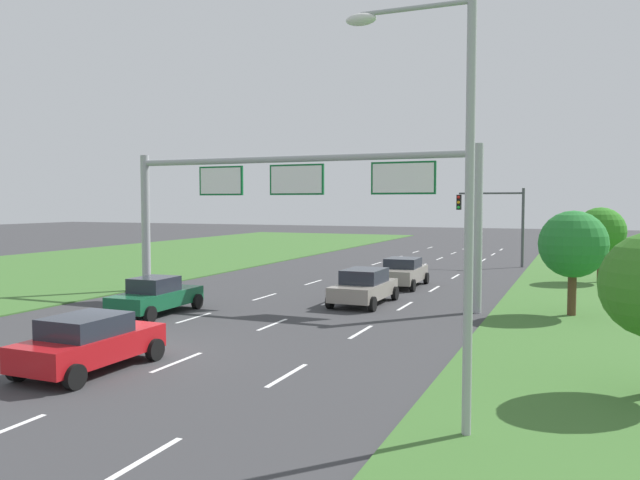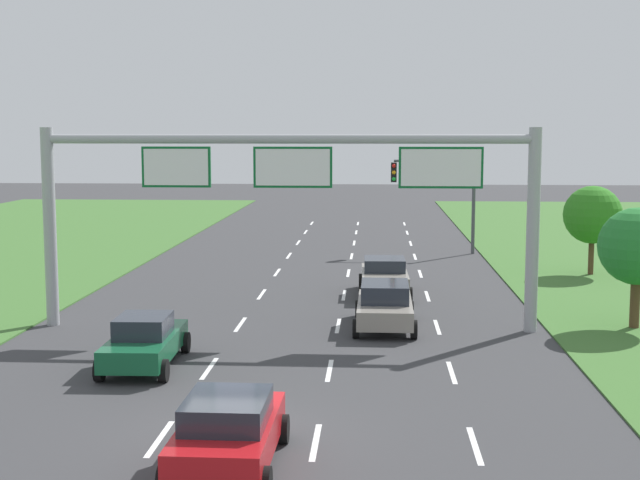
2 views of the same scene
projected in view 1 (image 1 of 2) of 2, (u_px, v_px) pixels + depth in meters
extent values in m
plane|color=#38383A|center=(128.00, 356.00, 18.54)|extent=(200.00, 200.00, 0.00)
cube|color=white|center=(83.00, 351.00, 19.22)|extent=(0.14, 2.40, 0.01)
cube|color=white|center=(194.00, 318.00, 24.74)|extent=(0.14, 2.40, 0.01)
cube|color=white|center=(265.00, 297.00, 30.27)|extent=(0.14, 2.40, 0.01)
cube|color=white|center=(314.00, 282.00, 35.79)|extent=(0.14, 2.40, 0.01)
cube|color=white|center=(349.00, 272.00, 41.32)|extent=(0.14, 2.40, 0.01)
cube|color=white|center=(377.00, 263.00, 46.84)|extent=(0.14, 2.40, 0.01)
cube|color=white|center=(398.00, 257.00, 52.36)|extent=(0.14, 2.40, 0.01)
cube|color=white|center=(416.00, 252.00, 57.89)|extent=(0.14, 2.40, 0.01)
cube|color=white|center=(430.00, 248.00, 63.41)|extent=(0.14, 2.40, 0.01)
cube|color=white|center=(177.00, 362.00, 17.87)|extent=(0.14, 2.40, 0.01)
cube|color=white|center=(273.00, 324.00, 23.39)|extent=(0.14, 2.40, 0.01)
cube|color=white|center=(332.00, 301.00, 28.92)|extent=(0.14, 2.40, 0.01)
cube|color=white|center=(372.00, 285.00, 34.44)|extent=(0.14, 2.40, 0.01)
cube|color=white|center=(401.00, 274.00, 39.97)|extent=(0.14, 2.40, 0.01)
cube|color=white|center=(423.00, 265.00, 45.49)|extent=(0.14, 2.40, 0.01)
cube|color=white|center=(440.00, 258.00, 51.01)|extent=(0.14, 2.40, 0.01)
cube|color=white|center=(454.00, 253.00, 56.54)|extent=(0.14, 2.40, 0.01)
cube|color=white|center=(465.00, 249.00, 62.06)|extent=(0.14, 2.40, 0.01)
cube|color=white|center=(139.00, 462.00, 11.00)|extent=(0.14, 2.40, 0.01)
cube|color=white|center=(287.00, 375.00, 16.52)|extent=(0.14, 2.40, 0.01)
cube|color=white|center=(361.00, 332.00, 22.04)|extent=(0.14, 2.40, 0.01)
cube|color=white|center=(405.00, 306.00, 27.57)|extent=(0.14, 2.40, 0.01)
cube|color=white|center=(434.00, 289.00, 33.09)|extent=(0.14, 2.40, 0.01)
cube|color=white|center=(455.00, 276.00, 38.61)|extent=(0.14, 2.40, 0.01)
cube|color=white|center=(471.00, 267.00, 44.14)|extent=(0.14, 2.40, 0.01)
cube|color=white|center=(483.00, 260.00, 49.66)|extent=(0.14, 2.40, 0.01)
cube|color=white|center=(493.00, 254.00, 55.19)|extent=(0.14, 2.40, 0.01)
cube|color=white|center=(501.00, 250.00, 60.71)|extent=(0.14, 2.40, 0.01)
cube|color=red|center=(91.00, 346.00, 16.98)|extent=(1.90, 4.20, 0.68)
cube|color=#232833|center=(86.00, 325.00, 16.80)|extent=(1.65, 2.08, 0.54)
cylinder|color=black|center=(104.00, 344.00, 18.79)|extent=(0.23, 0.64, 0.64)
cylinder|color=black|center=(155.00, 350.00, 18.04)|extent=(0.23, 0.64, 0.64)
cylinder|color=black|center=(18.00, 369.00, 15.96)|extent=(0.23, 0.64, 0.64)
cylinder|color=black|center=(75.00, 377.00, 15.22)|extent=(0.23, 0.64, 0.64)
cube|color=gray|center=(402.00, 274.00, 33.90)|extent=(1.97, 4.47, 0.72)
cube|color=#232833|center=(403.00, 263.00, 33.96)|extent=(1.73, 1.99, 0.52)
cylinder|color=black|center=(393.00, 277.00, 35.82)|extent=(0.23, 0.64, 0.64)
cylinder|color=black|center=(426.00, 278.00, 35.11)|extent=(0.23, 0.64, 0.64)
cylinder|color=black|center=(377.00, 284.00, 32.73)|extent=(0.23, 0.64, 0.64)
cylinder|color=black|center=(413.00, 285.00, 32.02)|extent=(0.23, 0.64, 0.64)
cube|color=gray|center=(364.00, 290.00, 28.07)|extent=(1.91, 4.47, 0.65)
cube|color=#232833|center=(364.00, 276.00, 28.08)|extent=(1.65, 2.26, 0.62)
cylinder|color=black|center=(356.00, 291.00, 30.01)|extent=(0.22, 0.64, 0.64)
cylinder|color=black|center=(395.00, 293.00, 29.25)|extent=(0.22, 0.64, 0.64)
cylinder|color=black|center=(330.00, 301.00, 26.92)|extent=(0.22, 0.64, 0.64)
cylinder|color=black|center=(372.00, 304.00, 26.16)|extent=(0.22, 0.64, 0.64)
cube|color=#145633|center=(157.00, 299.00, 25.59)|extent=(1.87, 4.48, 0.62)
cube|color=#232833|center=(154.00, 284.00, 25.42)|extent=(1.51, 1.83, 0.59)
cylinder|color=black|center=(163.00, 299.00, 27.48)|extent=(0.24, 0.65, 0.64)
cylinder|color=black|center=(197.00, 301.00, 26.84)|extent=(0.24, 0.65, 0.64)
cylinder|color=black|center=(112.00, 311.00, 24.38)|extent=(0.24, 0.65, 0.64)
cylinder|color=black|center=(150.00, 314.00, 23.74)|extent=(0.24, 0.65, 0.64)
cylinder|color=#9EA0A5|center=(146.00, 223.00, 32.17)|extent=(0.44, 0.44, 7.00)
cylinder|color=#9EA0A5|center=(477.00, 229.00, 25.69)|extent=(0.44, 0.44, 7.00)
cylinder|color=#9EA0A5|center=(293.00, 159.00, 28.75)|extent=(16.80, 0.32, 0.32)
cube|color=#0C5B28|center=(221.00, 181.00, 30.29)|extent=(2.40, 0.12, 1.41)
cube|color=white|center=(220.00, 181.00, 30.23)|extent=(2.24, 0.01, 1.25)
cube|color=#0C5B28|center=(297.00, 180.00, 28.73)|extent=(2.71, 0.12, 1.41)
cube|color=white|center=(296.00, 180.00, 28.67)|extent=(2.55, 0.01, 1.25)
cube|color=#0C5B28|center=(403.00, 178.00, 26.78)|extent=(2.86, 0.12, 1.41)
cube|color=white|center=(403.00, 178.00, 26.72)|extent=(2.70, 0.01, 1.25)
cylinder|color=#47494F|center=(523.00, 228.00, 44.03)|extent=(0.20, 0.20, 5.60)
cylinder|color=#47494F|center=(491.00, 193.00, 44.75)|extent=(4.50, 0.14, 0.14)
cube|color=black|center=(459.00, 202.00, 45.66)|extent=(0.32, 0.36, 1.10)
sphere|color=red|center=(459.00, 197.00, 45.45)|extent=(0.22, 0.22, 0.22)
sphere|color=orange|center=(458.00, 202.00, 45.47)|extent=(0.22, 0.22, 0.22)
sphere|color=green|center=(458.00, 207.00, 45.49)|extent=(0.22, 0.22, 0.22)
cylinder|color=#9EA0A5|center=(469.00, 220.00, 11.91)|extent=(0.18, 0.18, 8.50)
cylinder|color=#9EA0A5|center=(415.00, 8.00, 12.08)|extent=(2.20, 0.10, 0.10)
ellipsoid|color=silver|center=(361.00, 20.00, 12.51)|extent=(0.64, 0.32, 0.24)
cylinder|color=#513823|center=(572.00, 293.00, 24.97)|extent=(0.34, 0.34, 1.91)
sphere|color=#23762E|center=(573.00, 244.00, 24.86)|extent=(2.68, 2.68, 2.68)
cylinder|color=#513823|center=(600.00, 267.00, 35.40)|extent=(0.26, 0.26, 1.89)
sphere|color=#2D7A1E|center=(600.00, 232.00, 35.28)|extent=(2.77, 2.77, 2.77)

